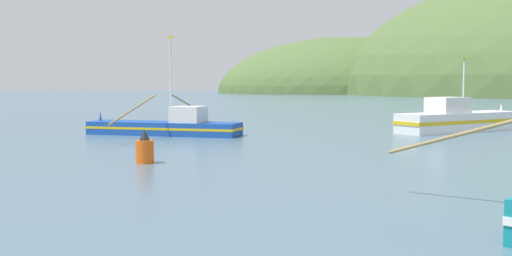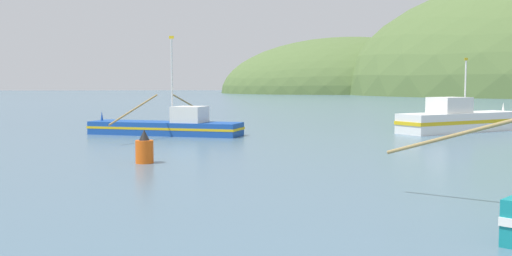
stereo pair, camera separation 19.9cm
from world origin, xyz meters
The scene contains 4 objects.
hill_mid_right centered at (60.35, 208.68, 0.00)m, with size 99.44×79.55×42.24m, color #516B38.
fishing_boat_blue centered at (-2.28, 34.55, 0.64)m, with size 11.30×14.22×7.02m.
fishing_boat_white centered at (19.51, 34.71, 0.91)m, with size 11.11×6.81×5.61m.
channel_buoy centered at (-2.83, 19.92, 0.64)m, with size 0.83×0.83×1.56m.
Camera 2 is at (-0.68, -6.97, 3.69)m, focal length 40.53 mm.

